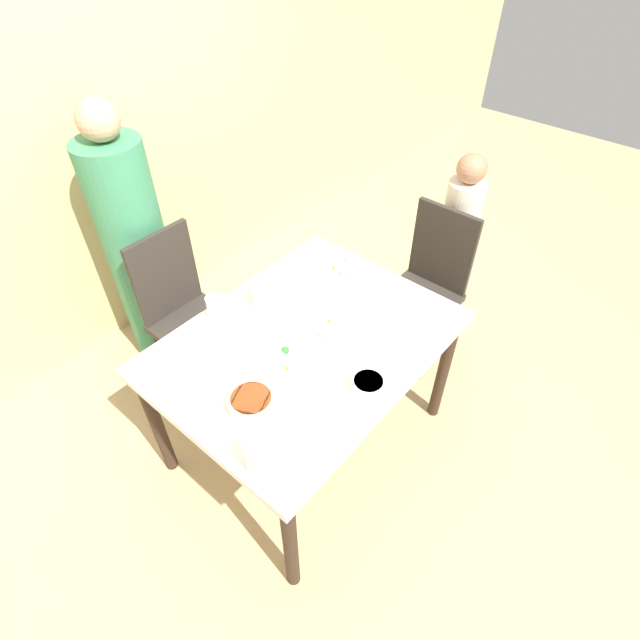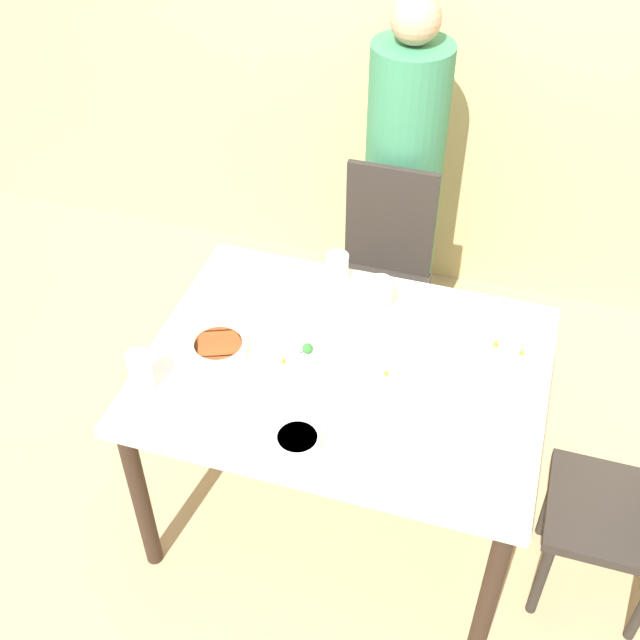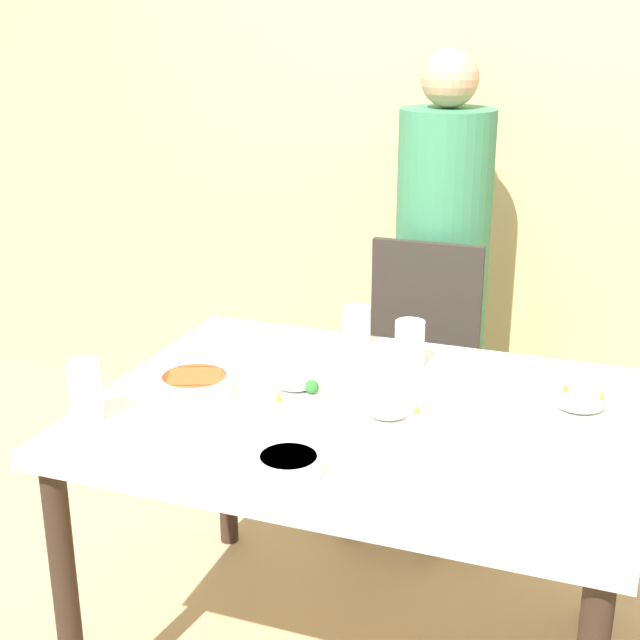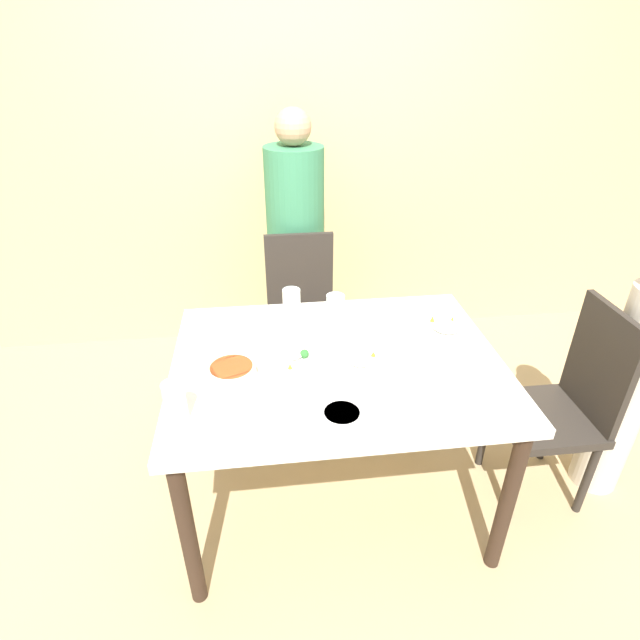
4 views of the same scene
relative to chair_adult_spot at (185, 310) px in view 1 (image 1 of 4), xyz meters
The scene contains 16 objects.
ground_plane 0.98m from the chair_adult_spot, 85.16° to the right, with size 10.00×10.00×0.00m, color tan.
wall_back 1.12m from the chair_adult_spot, 84.38° to the left, with size 10.00×0.06×2.70m.
dining_table 0.86m from the chair_adult_spot, 85.16° to the right, with size 1.30×0.98×0.77m.
chair_adult_spot is the anchor object (origin of this frame).
chair_child_spot 1.40m from the chair_adult_spot, 40.23° to the right, with size 0.40×0.40×0.95m.
person_adult 0.40m from the chair_adult_spot, 90.00° to the left, with size 0.34×0.34×1.57m.
person_child 1.61m from the chair_adult_spot, 34.02° to the right, with size 0.21×0.21×1.20m.
bowl_curry 1.03m from the chair_adult_spot, 110.20° to the right, with size 0.18×0.18×0.06m.
plate_rice_adult 0.89m from the chair_adult_spot, 98.38° to the right, with size 0.24×0.24×0.05m.
plate_rice_child 0.93m from the chair_adult_spot, 49.67° to the right, with size 0.25×0.25×0.05m.
plate_noodles 0.95m from the chair_adult_spot, 78.64° to the right, with size 0.27×0.27×0.05m.
bowl_rice_small 1.25m from the chair_adult_spot, 88.61° to the right, with size 0.14×0.14×0.05m.
glass_water_tall 1.29m from the chair_adult_spot, 114.45° to the right, with size 0.07×0.07×0.15m.
glass_water_short 0.53m from the chair_adult_spot, 100.72° to the right, with size 0.08×0.08×0.11m.
glass_water_center 0.64m from the chair_adult_spot, 78.52° to the right, with size 0.08×0.08×0.13m.
fork_steel 1.20m from the chair_adult_spot, 100.95° to the right, with size 0.18×0.08×0.01m.
Camera 1 is at (-1.14, -1.05, 2.36)m, focal length 28.00 mm.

